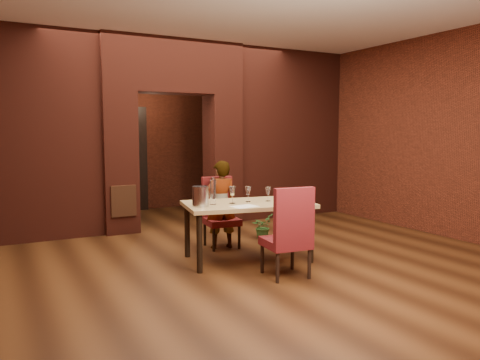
{
  "coord_description": "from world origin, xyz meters",
  "views": [
    {
      "loc": [
        -2.79,
        -5.68,
        1.66
      ],
      "look_at": [
        0.25,
        0.0,
        0.99
      ],
      "focal_mm": 35.0,
      "sensor_mm": 36.0,
      "label": 1
    }
  ],
  "objects_px": {
    "chair_near": "(286,231)",
    "wine_glass_b": "(248,194)",
    "chair_far": "(222,213)",
    "wine_bucket": "(201,196)",
    "wine_glass_c": "(268,194)",
    "water_bottle": "(213,191)",
    "dining_table": "(248,231)",
    "potted_plant": "(262,226)",
    "person_seated": "(221,205)",
    "wine_glass_a": "(232,195)"
  },
  "relations": [
    {
      "from": "chair_near",
      "to": "wine_glass_b",
      "type": "relative_size",
      "value": 5.27
    },
    {
      "from": "chair_far",
      "to": "wine_bucket",
      "type": "xyz_separation_m",
      "value": [
        -0.65,
        -0.76,
        0.37
      ]
    },
    {
      "from": "wine_glass_c",
      "to": "water_bottle",
      "type": "bearing_deg",
      "value": 173.13
    },
    {
      "from": "dining_table",
      "to": "wine_glass_b",
      "type": "xyz_separation_m",
      "value": [
        0.03,
        0.04,
        0.47
      ]
    },
    {
      "from": "wine_glass_b",
      "to": "dining_table",
      "type": "bearing_deg",
      "value": -123.69
    },
    {
      "from": "wine_glass_c",
      "to": "potted_plant",
      "type": "bearing_deg",
      "value": 62.76
    },
    {
      "from": "person_seated",
      "to": "wine_glass_c",
      "type": "bearing_deg",
      "value": 120.94
    },
    {
      "from": "wine_glass_a",
      "to": "wine_glass_b",
      "type": "height_order",
      "value": "wine_glass_a"
    },
    {
      "from": "wine_glass_a",
      "to": "potted_plant",
      "type": "relative_size",
      "value": 0.59
    },
    {
      "from": "chair_far",
      "to": "wine_glass_a",
      "type": "bearing_deg",
      "value": -100.8
    },
    {
      "from": "dining_table",
      "to": "wine_glass_b",
      "type": "relative_size",
      "value": 8.06
    },
    {
      "from": "wine_glass_b",
      "to": "wine_bucket",
      "type": "bearing_deg",
      "value": -176.23
    },
    {
      "from": "wine_glass_a",
      "to": "potted_plant",
      "type": "distance_m",
      "value": 1.55
    },
    {
      "from": "chair_near",
      "to": "wine_bucket",
      "type": "relative_size",
      "value": 4.25
    },
    {
      "from": "person_seated",
      "to": "wine_glass_b",
      "type": "height_order",
      "value": "person_seated"
    },
    {
      "from": "wine_glass_b",
      "to": "wine_bucket",
      "type": "height_order",
      "value": "wine_bucket"
    },
    {
      "from": "chair_near",
      "to": "wine_glass_a",
      "type": "bearing_deg",
      "value": -65.88
    },
    {
      "from": "wine_glass_b",
      "to": "potted_plant",
      "type": "relative_size",
      "value": 0.53
    },
    {
      "from": "chair_near",
      "to": "chair_far",
      "type": "bearing_deg",
      "value": -81.74
    },
    {
      "from": "wine_glass_c",
      "to": "dining_table",
      "type": "bearing_deg",
      "value": 174.53
    },
    {
      "from": "person_seated",
      "to": "water_bottle",
      "type": "height_order",
      "value": "person_seated"
    },
    {
      "from": "wine_glass_c",
      "to": "water_bottle",
      "type": "distance_m",
      "value": 0.76
    },
    {
      "from": "person_seated",
      "to": "wine_glass_b",
      "type": "bearing_deg",
      "value": 102.94
    },
    {
      "from": "chair_near",
      "to": "wine_glass_a",
      "type": "relative_size",
      "value": 4.78
    },
    {
      "from": "wine_glass_c",
      "to": "water_bottle",
      "type": "xyz_separation_m",
      "value": [
        -0.75,
        0.09,
        0.08
      ]
    },
    {
      "from": "chair_near",
      "to": "wine_glass_b",
      "type": "bearing_deg",
      "value": -82.37
    },
    {
      "from": "dining_table",
      "to": "water_bottle",
      "type": "bearing_deg",
      "value": -177.25
    },
    {
      "from": "dining_table",
      "to": "wine_glass_b",
      "type": "bearing_deg",
      "value": 66.78
    },
    {
      "from": "dining_table",
      "to": "chair_near",
      "type": "height_order",
      "value": "chair_near"
    },
    {
      "from": "chair_far",
      "to": "wine_glass_b",
      "type": "xyz_separation_m",
      "value": [
        0.04,
        -0.71,
        0.35
      ]
    },
    {
      "from": "chair_near",
      "to": "wine_glass_b",
      "type": "height_order",
      "value": "chair_near"
    },
    {
      "from": "wine_glass_c",
      "to": "potted_plant",
      "type": "height_order",
      "value": "wine_glass_c"
    },
    {
      "from": "chair_far",
      "to": "person_seated",
      "type": "relative_size",
      "value": 0.8
    },
    {
      "from": "chair_near",
      "to": "person_seated",
      "type": "height_order",
      "value": "person_seated"
    },
    {
      "from": "dining_table",
      "to": "potted_plant",
      "type": "xyz_separation_m",
      "value": [
        0.8,
        0.97,
        -0.19
      ]
    },
    {
      "from": "wine_bucket",
      "to": "chair_near",
      "type": "bearing_deg",
      "value": -48.35
    },
    {
      "from": "wine_glass_a",
      "to": "dining_table",
      "type": "bearing_deg",
      "value": -3.66
    },
    {
      "from": "wine_glass_b",
      "to": "wine_bucket",
      "type": "relative_size",
      "value": 0.81
    },
    {
      "from": "dining_table",
      "to": "chair_far",
      "type": "height_order",
      "value": "chair_far"
    },
    {
      "from": "wine_glass_b",
      "to": "potted_plant",
      "type": "height_order",
      "value": "wine_glass_b"
    },
    {
      "from": "chair_far",
      "to": "potted_plant",
      "type": "height_order",
      "value": "chair_far"
    },
    {
      "from": "wine_glass_c",
      "to": "chair_far",
      "type": "bearing_deg",
      "value": 110.66
    },
    {
      "from": "chair_far",
      "to": "chair_near",
      "type": "relative_size",
      "value": 0.96
    },
    {
      "from": "chair_far",
      "to": "potted_plant",
      "type": "relative_size",
      "value": 2.68
    },
    {
      "from": "chair_near",
      "to": "wine_glass_b",
      "type": "xyz_separation_m",
      "value": [
        -0.02,
        0.84,
        0.33
      ]
    },
    {
      "from": "chair_near",
      "to": "water_bottle",
      "type": "bearing_deg",
      "value": -53.2
    },
    {
      "from": "dining_table",
      "to": "wine_glass_c",
      "type": "relative_size",
      "value": 8.65
    },
    {
      "from": "person_seated",
      "to": "wine_glass_c",
      "type": "relative_size",
      "value": 6.75
    },
    {
      "from": "person_seated",
      "to": "wine_glass_b",
      "type": "distance_m",
      "value": 0.72
    },
    {
      "from": "chair_far",
      "to": "dining_table",
      "type": "bearing_deg",
      "value": -84.53
    }
  ]
}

